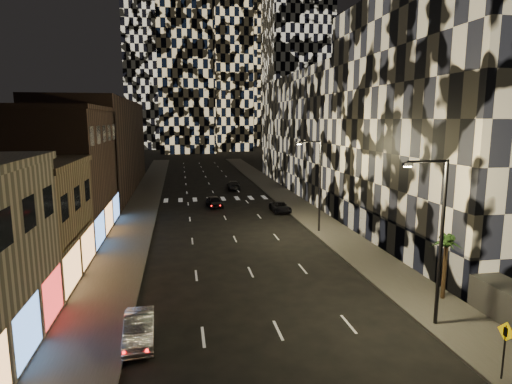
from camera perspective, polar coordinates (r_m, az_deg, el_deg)
name	(u,v)px	position (r m, az deg, el deg)	size (l,w,h in m)	color
sidewalk_left	(144,201)	(61.03, -14.74, -1.13)	(4.00, 120.00, 0.15)	#47443F
sidewalk_right	(284,196)	(62.63, 3.81, -0.56)	(4.00, 120.00, 0.15)	#47443F
curb_left	(159,200)	(60.90, -12.77, -1.07)	(0.20, 120.00, 0.15)	#4C4C47
curb_right	(270,197)	(62.16, 1.93, -0.62)	(0.20, 120.00, 0.15)	#4C4C47
retail_tan	(1,226)	(33.85, -30.83, -3.95)	(10.00, 10.00, 8.00)	#8C7254
retail_brown	(52,174)	(45.25, -25.56, 2.16)	(10.00, 15.00, 12.00)	#473128
retail_filler_left	(101,147)	(70.96, -20.02, 5.72)	(10.00, 40.00, 14.00)	#473128
midrise_right	(466,121)	(42.40, 26.17, 8.46)	(16.00, 25.00, 22.00)	#232326
midrise_base	(379,230)	(39.58, 16.07, -4.86)	(0.60, 25.00, 3.00)	#383838
midrise_filler_right	(334,133)	(71.33, 10.41, 7.77)	(16.00, 40.00, 18.00)	#232326
tower_right_mid	(298,0)	(155.14, 5.60, 24.12)	(20.00, 20.00, 100.00)	black
tower_center_low	(184,7)	(154.17, -9.54, 23.18)	(18.00, 18.00, 95.00)	black
streetlight_near	(438,231)	(24.54, 23.08, -4.84)	(2.55, 0.25, 9.00)	black
streetlight_far	(318,179)	(42.36, 8.23, 1.67)	(2.55, 0.25, 9.00)	black
car_silver_parked	(139,329)	(23.48, -15.30, -17.20)	(1.47, 4.20, 1.39)	#A9A8AE
car_dark_midlane	(214,202)	(55.03, -5.57, -1.32)	(1.71, 4.24, 1.45)	black
car_dark_oncoming	(234,185)	(68.96, -3.01, 0.92)	(1.96, 4.81, 1.40)	black
car_dark_rightlane	(280,207)	(52.26, 3.27, -2.01)	(2.02, 4.38, 1.22)	black
ped_sign	(505,341)	(21.91, 30.28, -16.75)	(0.13, 0.86, 2.60)	black
palm_tree	(446,246)	(28.81, 24.05, -6.56)	(2.09, 2.06, 4.10)	#47331E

